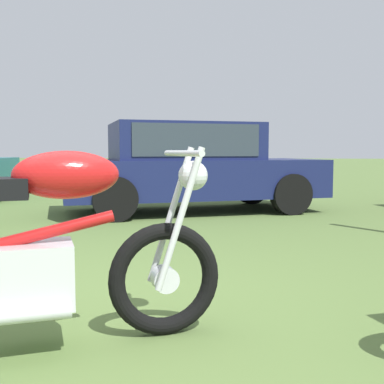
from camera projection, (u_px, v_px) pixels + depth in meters
The scene contains 3 objects.
ground_plane at pixel (64, 322), 2.77m from camera, with size 120.00×120.00×0.00m, color #567038.
motorcycle_red at pixel (32, 253), 2.34m from camera, with size 1.84×1.14×1.02m.
car_navy at pixel (189, 163), 7.76m from camera, with size 4.46×3.27×1.43m.
Camera 1 is at (1.14, -2.55, 0.99)m, focal length 44.68 mm.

